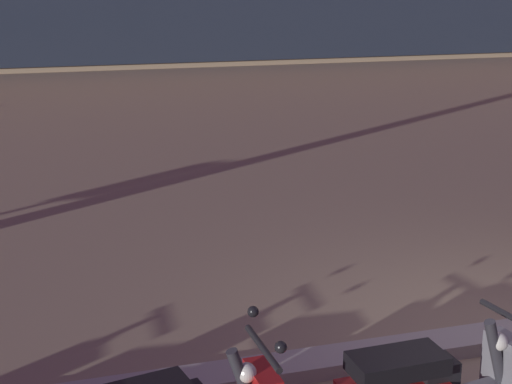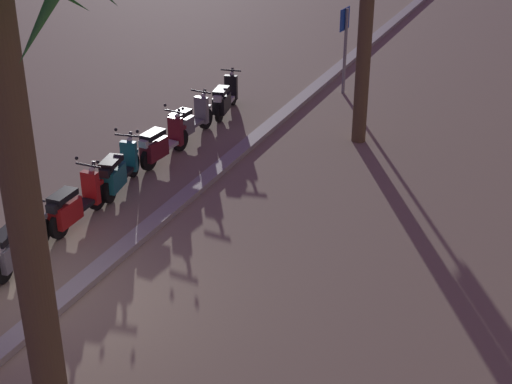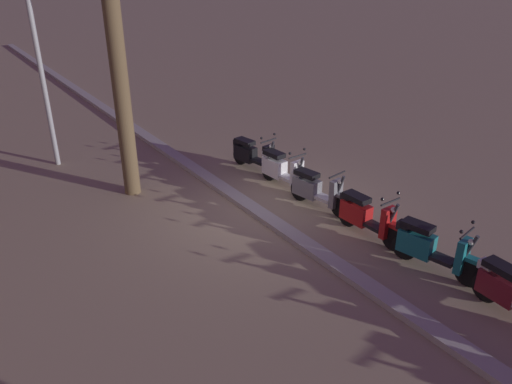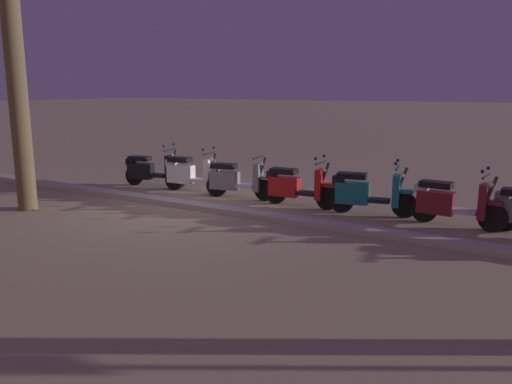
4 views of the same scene
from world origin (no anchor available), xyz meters
The scene contains 0 objects.
Camera 1 is at (-3.95, -5.06, 3.07)m, focal length 53.38 mm.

